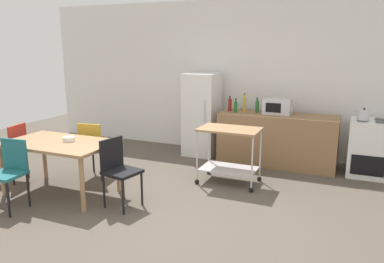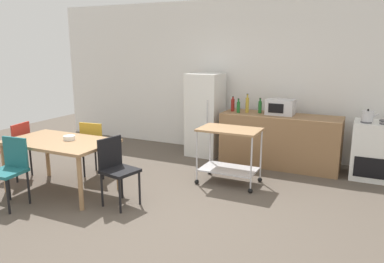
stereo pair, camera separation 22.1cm
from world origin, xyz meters
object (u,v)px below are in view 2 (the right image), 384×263
bottle_sesame_oil (238,107)px  bottle_olive_oil (247,105)px  kettle (368,116)px  dining_table (60,146)px  chair_mustard (96,145)px  stove_oven (372,150)px  refrigerator (205,115)px  fruit_bowl (69,138)px  bottle_sparkling_water (260,107)px  bottle_soda (233,105)px  chair_black (116,167)px  kitchen_cart (229,147)px  microwave (280,107)px  chair_red (16,146)px  chair_teal (10,167)px

bottle_sesame_oil → bottle_olive_oil: (0.13, 0.08, 0.04)m
bottle_olive_oil → kettle: size_ratio=1.38×
dining_table → bottle_olive_oil: bottle_olive_oil is taller
chair_mustard → stove_oven: size_ratio=0.97×
refrigerator → bottle_olive_oil: (0.85, -0.11, 0.26)m
chair_mustard → fruit_bowl: size_ratio=5.40×
refrigerator → bottle_sparkling_water: 1.10m
bottle_soda → bottle_sparkling_water: bottle_soda is taller
refrigerator → bottle_olive_oil: size_ratio=4.68×
chair_black → kitchen_cart: 1.73m
bottle_soda → bottle_sparkling_water: (0.49, 0.02, -0.00)m
chair_black → kitchen_cart: size_ratio=0.98×
microwave → fruit_bowl: 3.45m
bottle_soda → fruit_bowl: bottle_soda is taller
chair_red → chair_teal: size_ratio=1.00×
bottle_sesame_oil → kettle: (2.06, 0.02, -0.00)m
fruit_bowl → microwave: bearing=45.8°
chair_mustard → bottle_sparkling_water: (2.13, 1.83, 0.49)m
chair_teal → bottle_soda: bottle_soda is taller
stove_oven → kettle: (-0.12, -0.10, 0.55)m
chair_teal → microwave: microwave is taller
kitchen_cart → bottle_sesame_oil: (-0.24, 1.09, 0.43)m
bottle_sesame_oil → bottle_soda: bearing=143.5°
fruit_bowl → dining_table: bearing=-143.0°
dining_table → chair_teal: chair_teal is taller
chair_red → microwave: (3.53, 2.45, 0.51)m
chair_mustard → kitchen_cart: 2.11m
bottle_soda → kettle: 2.20m
fruit_bowl → kettle: size_ratio=0.69×
chair_mustard → bottle_soda: 2.48m
microwave → kettle: (1.35, -0.12, -0.03)m
bottle_sparkling_water → kettle: size_ratio=1.10×
stove_oven → refrigerator: 2.92m
bottle_sesame_oil → bottle_sparkling_water: size_ratio=0.94×
chair_red → bottle_sesame_oil: bearing=119.0°
bottle_sesame_oil → bottle_sparkling_water: 0.37m
kettle → chair_red: bearing=-154.5°
chair_teal → kitchen_cart: size_ratio=0.98×
dining_table → kettle: 4.58m
bottle_sparkling_water → dining_table: bearing=-130.3°
kettle → microwave: bearing=175.0°
bottle_sparkling_water → kettle: 1.71m
chair_red → chair_teal: bearing=36.2°
chair_red → stove_oven: (5.00, 2.43, -0.07)m
chair_red → fruit_bowl: (1.13, -0.02, 0.26)m
refrigerator → microwave: 1.45m
bottle_sparkling_water → fruit_bowl: (-2.05, -2.46, -0.23)m
bottle_olive_oil → fruit_bowl: 3.05m
chair_teal → bottle_sesame_oil: size_ratio=3.57×
bottle_sesame_oil → kettle: size_ratio=1.04×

